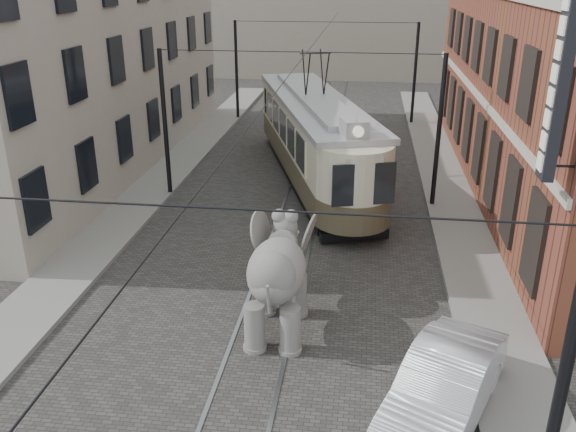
# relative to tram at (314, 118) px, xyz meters

# --- Properties ---
(ground) EXTENTS (120.00, 120.00, 0.00)m
(ground) POSITION_rel_tram_xyz_m (-0.19, -8.79, -2.81)
(ground) COLOR #3B3937
(tram_rails) EXTENTS (1.54, 80.00, 0.02)m
(tram_rails) POSITION_rel_tram_xyz_m (-0.19, -8.79, -2.79)
(tram_rails) COLOR slate
(tram_rails) RESTS_ON ground
(sidewalk_right) EXTENTS (2.00, 60.00, 0.15)m
(sidewalk_right) POSITION_rel_tram_xyz_m (5.81, -8.79, -2.73)
(sidewalk_right) COLOR slate
(sidewalk_right) RESTS_ON ground
(sidewalk_left) EXTENTS (2.00, 60.00, 0.15)m
(sidewalk_left) POSITION_rel_tram_xyz_m (-6.69, -8.79, -2.73)
(sidewalk_left) COLOR slate
(sidewalk_left) RESTS_ON ground
(stucco_building) EXTENTS (7.00, 24.00, 10.00)m
(stucco_building) POSITION_rel_tram_xyz_m (-11.19, 1.21, 2.19)
(stucco_building) COLOR gray
(stucco_building) RESTS_ON ground
(catenary) EXTENTS (11.00, 30.20, 6.00)m
(catenary) POSITION_rel_tram_xyz_m (-0.39, -3.79, 0.19)
(catenary) COLOR black
(catenary) RESTS_ON ground
(tram) EXTENTS (6.92, 14.38, 5.61)m
(tram) POSITION_rel_tram_xyz_m (0.00, 0.00, 0.00)
(tram) COLOR beige
(tram) RESTS_ON ground
(elephant) EXTENTS (2.54, 4.55, 2.77)m
(elephant) POSITION_rel_tram_xyz_m (0.16, -12.44, -1.42)
(elephant) COLOR slate
(elephant) RESTS_ON ground
(parked_car) EXTENTS (3.32, 4.85, 1.51)m
(parked_car) POSITION_rel_tram_xyz_m (4.07, -15.30, -2.05)
(parked_car) COLOR #AFAFB4
(parked_car) RESTS_ON ground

